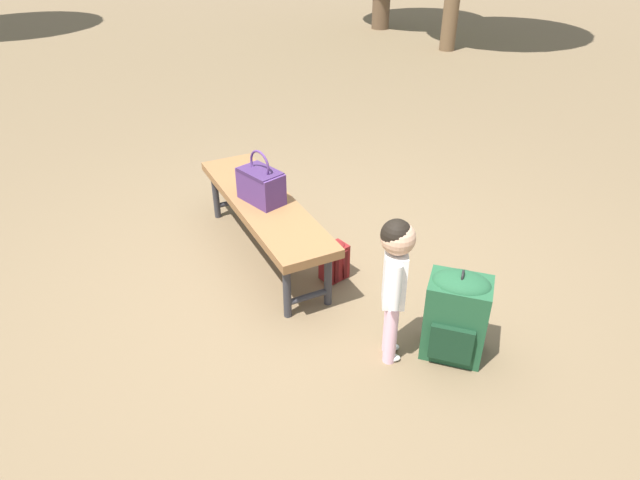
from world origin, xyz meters
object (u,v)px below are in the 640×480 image
object	(u,v)px
park_bench	(264,207)
backpack_small	(334,260)
child_standing	(395,270)
handbag	(261,184)
backpack_large	(456,313)

from	to	relation	value
park_bench	backpack_small	size ratio (longest dim) A/B	5.67
backpack_small	child_standing	bearing A→B (deg)	-21.96
park_bench	child_standing	xyz separation A→B (m)	(1.29, -0.14, 0.20)
handbag	backpack_large	distance (m)	1.55
park_bench	handbag	world-z (taller)	handbag
handbag	child_standing	xyz separation A→B (m)	(1.29, -0.13, 0.01)
handbag	park_bench	bearing A→B (deg)	92.89
handbag	backpack_small	distance (m)	0.71
child_standing	backpack_small	distance (m)	0.92
backpack_large	backpack_small	bearing A→B (deg)	178.90
child_standing	backpack_large	world-z (taller)	child_standing
child_standing	backpack_large	distance (m)	0.48
park_bench	child_standing	world-z (taller)	child_standing
child_standing	handbag	bearing A→B (deg)	174.26
park_bench	backpack_large	size ratio (longest dim) A/B	2.93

